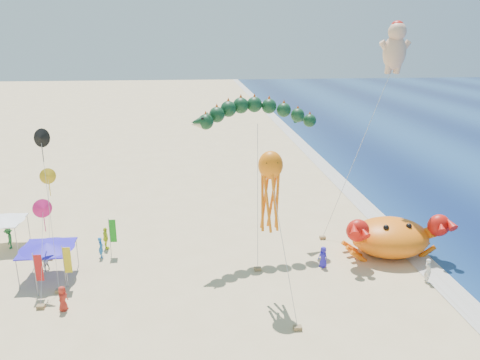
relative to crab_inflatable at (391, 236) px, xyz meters
name	(u,v)px	position (x,y,z in m)	size (l,w,h in m)	color
ground	(269,270)	(-9.95, -1.58, -1.61)	(320.00, 320.00, 0.00)	#D1B784
foam_strip	(423,262)	(2.05, -1.58, -1.60)	(320.00, 320.00, 0.00)	silver
crab_inflatable	(391,236)	(0.00, 0.00, 0.00)	(8.33, 5.38, 3.65)	orange
dragon_kite	(256,118)	(-10.44, 3.25, 9.07)	(10.64, 7.73, 11.85)	black
cherub_kite	(395,47)	(1.50, 6.02, 14.30)	(7.22, 3.58, 17.96)	#DCA986
octopus_kite	(270,186)	(-10.52, -4.65, 6.04)	(2.10, 5.39, 9.89)	orange
canopy_blue	(47,246)	(-25.95, -0.97, 0.84)	(3.83, 3.83, 2.71)	gray
canopy_white	(2,219)	(-31.14, 4.75, 0.83)	(3.53, 3.53, 2.71)	gray
feather_flags	(54,252)	(-25.47, -1.16, 0.40)	(8.72, 5.81, 3.20)	gray
beachgoers	(123,254)	(-20.91, 0.45, -0.74)	(32.26, 10.90, 1.88)	silver
small_kites	(45,185)	(-26.12, 0.81, 4.81)	(2.96, 9.95, 10.82)	black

